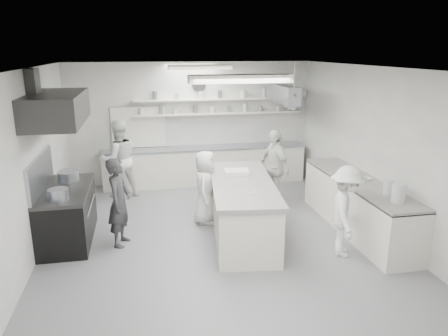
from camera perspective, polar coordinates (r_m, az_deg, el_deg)
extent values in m
cube|color=gray|center=(7.88, -1.06, -9.18)|extent=(6.00, 7.00, 0.02)
cube|color=silver|center=(7.15, -1.18, 13.35)|extent=(6.00, 7.00, 0.02)
cube|color=silver|center=(10.76, -4.40, 6.00)|extent=(6.00, 0.04, 3.00)
cube|color=silver|center=(4.16, 7.50, -10.10)|extent=(6.00, 0.04, 3.00)
cube|color=silver|center=(7.47, -24.40, 0.31)|extent=(0.04, 7.00, 3.00)
cube|color=silver|center=(8.41, 19.46, 2.41)|extent=(0.04, 7.00, 3.00)
cube|color=black|center=(8.08, -20.18, -5.99)|extent=(0.80, 1.80, 0.90)
cube|color=#313132|center=(7.62, -21.52, 7.43)|extent=(0.85, 2.00, 0.50)
cube|color=white|center=(10.74, -2.50, 0.32)|extent=(5.00, 0.60, 0.92)
cube|color=white|center=(10.70, -0.59, 7.34)|extent=(4.20, 0.26, 0.04)
cube|color=white|center=(10.66, -0.60, 9.20)|extent=(4.20, 0.26, 0.04)
cube|color=black|center=(10.68, -11.35, 5.39)|extent=(1.30, 0.04, 1.00)
cylinder|color=silver|center=(10.63, -3.39, 11.06)|extent=(0.32, 0.05, 0.32)
cube|color=white|center=(8.36, 17.43, -4.86)|extent=(0.74, 3.30, 0.94)
cube|color=#9A9FA9|center=(10.03, 7.87, 9.80)|extent=(0.30, 1.60, 0.40)
cube|color=white|center=(5.40, 2.22, 11.84)|extent=(1.30, 0.25, 0.10)
cube|color=white|center=(8.93, -3.25, 13.34)|extent=(1.30, 0.25, 0.10)
cube|color=white|center=(7.73, 2.44, -5.63)|extent=(1.32, 2.77, 0.98)
cylinder|color=#9A9FA9|center=(8.33, -20.09, -1.18)|extent=(0.38, 0.38, 0.23)
imported|color=#303133|center=(7.50, -13.84, -4.46)|extent=(0.52, 0.65, 1.55)
imported|color=white|center=(9.94, -13.89, 1.16)|extent=(1.03, 0.92, 1.77)
imported|color=white|center=(8.25, -2.51, -2.58)|extent=(0.66, 0.81, 1.44)
imported|color=white|center=(9.31, 6.74, 0.14)|extent=(0.66, 1.04, 1.65)
imported|color=white|center=(7.22, 16.01, -5.59)|extent=(0.88, 1.12, 1.51)
imported|color=#9A9FA9|center=(8.05, 1.94, -0.79)|extent=(0.30, 0.30, 0.07)
imported|color=white|center=(6.96, 3.77, -3.50)|extent=(0.25, 0.25, 0.06)
imported|color=white|center=(8.27, 18.27, -1.49)|extent=(0.31, 0.31, 0.06)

